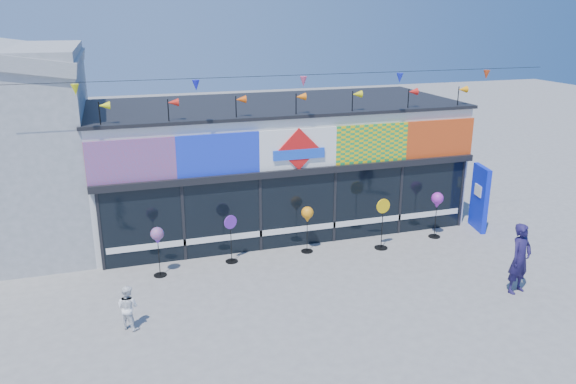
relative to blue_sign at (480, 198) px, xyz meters
name	(u,v)px	position (x,y,z in m)	size (l,w,h in m)	color
ground	(340,295)	(-6.22, -2.97, -1.09)	(80.00, 80.00, 0.00)	slate
kite_shop	(275,163)	(-6.22, 2.98, 0.96)	(16.00, 5.70, 5.31)	white
blue_sign	(480,198)	(0.00, 0.00, 0.00)	(0.38, 1.09, 2.16)	#0E23D2
spinner_0	(157,237)	(-10.53, -0.43, 0.05)	(0.36, 0.36, 1.43)	black
spinner_1	(231,238)	(-8.45, -0.14, -0.33)	(0.39, 0.37, 1.44)	black
spinner_2	(307,216)	(-6.11, -0.11, 0.07)	(0.37, 0.37, 1.45)	black
spinner_3	(382,223)	(-3.83, -0.55, -0.24)	(0.45, 0.41, 1.60)	black
spinner_4	(437,202)	(-1.77, -0.24, 0.12)	(0.38, 0.38, 1.51)	black
adult_man	(520,259)	(-1.75, -4.18, -0.15)	(0.68, 0.45, 1.87)	#1B1542
child	(128,307)	(-11.46, -2.98, -0.55)	(0.52, 0.30, 1.07)	white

